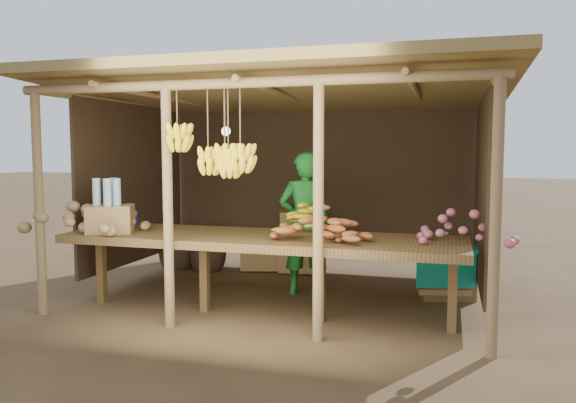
# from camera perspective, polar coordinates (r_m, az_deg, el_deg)

# --- Properties ---
(ground) EXTENTS (60.00, 60.00, 0.00)m
(ground) POSITION_cam_1_polar(r_m,az_deg,el_deg) (6.51, 0.00, -9.24)
(ground) COLOR brown
(ground) RESTS_ON ground
(stall_structure) EXTENTS (4.70, 3.50, 2.43)m
(stall_structure) POSITION_cam_1_polar(r_m,az_deg,el_deg) (6.40, 0.02, 7.87)
(stall_structure) COLOR olive
(stall_structure) RESTS_ON ground
(counter) EXTENTS (3.90, 1.05, 0.80)m
(counter) POSITION_cam_1_polar(r_m,az_deg,el_deg) (5.47, -2.78, -4.11)
(counter) COLOR brown
(counter) RESTS_ON ground
(potato_heap) EXTENTS (1.25, 0.90, 0.37)m
(potato_heap) POSITION_cam_1_polar(r_m,az_deg,el_deg) (6.05, -20.21, -1.16)
(potato_heap) COLOR olive
(potato_heap) RESTS_ON counter
(sweet_potato_heap) EXTENTS (1.05, 0.82, 0.36)m
(sweet_potato_heap) POSITION_cam_1_polar(r_m,az_deg,el_deg) (5.19, 3.46, -1.96)
(sweet_potato_heap) COLOR #9E5028
(sweet_potato_heap) RESTS_ON counter
(onion_heap) EXTENTS (0.84, 0.51, 0.36)m
(onion_heap) POSITION_cam_1_polar(r_m,az_deg,el_deg) (5.25, 17.62, -2.09)
(onion_heap) COLOR #C56078
(onion_heap) RESTS_ON counter
(banana_pile) EXTENTS (0.62, 0.50, 0.34)m
(banana_pile) POSITION_cam_1_polar(r_m,az_deg,el_deg) (5.72, 1.79, -1.34)
(banana_pile) COLOR yellow
(banana_pile) RESTS_ON counter
(tomato_basin) EXTENTS (0.40, 0.40, 0.21)m
(tomato_basin) POSITION_cam_1_polar(r_m,az_deg,el_deg) (6.49, -16.75, -1.54)
(tomato_basin) COLOR navy
(tomato_basin) RESTS_ON counter
(bottle_box) EXTENTS (0.54, 0.49, 0.55)m
(bottle_box) POSITION_cam_1_polar(r_m,az_deg,el_deg) (5.92, -17.61, -0.99)
(bottle_box) COLOR #9A7545
(bottle_box) RESTS_ON counter
(vendor) EXTENTS (0.68, 0.56, 1.61)m
(vendor) POSITION_cam_1_polar(r_m,az_deg,el_deg) (6.32, 1.75, -2.24)
(vendor) COLOR #1B7A28
(vendor) RESTS_ON ground
(tarp_crate) EXTENTS (0.73, 0.66, 0.74)m
(tarp_crate) POSITION_cam_1_polar(r_m,az_deg,el_deg) (6.52, 15.75, -6.67)
(tarp_crate) COLOR brown
(tarp_crate) RESTS_ON ground
(carton_stack) EXTENTS (1.13, 0.50, 0.80)m
(carton_stack) POSITION_cam_1_polar(r_m,az_deg,el_deg) (7.55, -0.23, -4.48)
(carton_stack) COLOR #9A7545
(carton_stack) RESTS_ON ground
(burlap_sacks) EXTENTS (0.96, 0.50, 0.68)m
(burlap_sacks) POSITION_cam_1_polar(r_m,az_deg,el_deg) (7.79, -9.70, -4.69)
(burlap_sacks) COLOR #402E1E
(burlap_sacks) RESTS_ON ground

